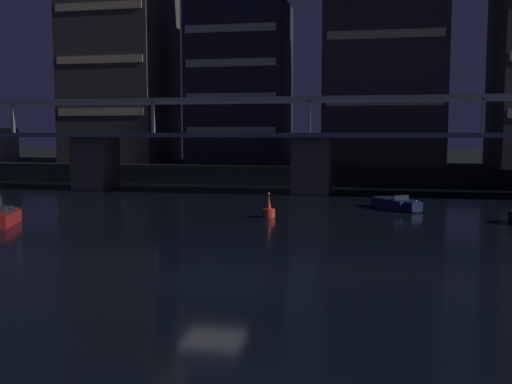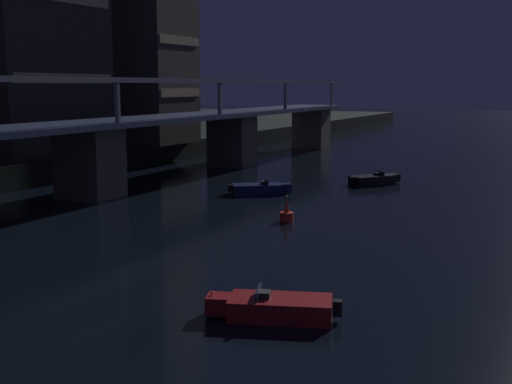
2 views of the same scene
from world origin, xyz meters
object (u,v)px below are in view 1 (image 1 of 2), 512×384
at_px(tower_west_low, 120,40).
at_px(tower_west_tall, 240,82).
at_px(tower_central, 385,8).
at_px(speedboat_mid_left, 1,218).
at_px(river_bridge, 312,152).
at_px(speedboat_near_center, 396,204).
at_px(channel_buoy, 269,210).

bearing_deg(tower_west_low, tower_west_tall, 2.54).
distance_m(tower_central, speedboat_mid_left, 49.11).
relative_size(river_bridge, tower_west_tall, 4.73).
bearing_deg(speedboat_near_center, river_bridge, 126.02).
distance_m(tower_central, channel_buoy, 37.39).
relative_size(tower_west_tall, speedboat_near_center, 4.38).
distance_m(river_bridge, channel_buoy, 17.75).
relative_size(speedboat_near_center, speedboat_mid_left, 0.93).
distance_m(tower_west_tall, speedboat_mid_left, 43.24).
height_order(tower_west_low, channel_buoy, tower_west_low).
distance_m(tower_west_low, speedboat_near_center, 47.66).
height_order(river_bridge, tower_west_tall, tower_west_tall).
distance_m(river_bridge, speedboat_near_center, 13.91).
height_order(speedboat_near_center, speedboat_mid_left, same).
height_order(tower_central, channel_buoy, tower_central).
distance_m(tower_west_low, tower_west_tall, 17.05).
relative_size(tower_west_tall, channel_buoy, 11.82).
xyz_separation_m(river_bridge, speedboat_mid_left, (-17.73, -24.24, -3.72)).
bearing_deg(river_bridge, tower_west_low, 149.44).
bearing_deg(tower_west_tall, tower_west_low, -177.46).
bearing_deg(speedboat_mid_left, tower_west_tall, 80.91).
relative_size(speedboat_mid_left, channel_buoy, 2.91).
xyz_separation_m(tower_west_low, tower_central, (34.05, -2.75, 2.15)).
bearing_deg(river_bridge, channel_buoy, -93.74).
relative_size(tower_west_tall, tower_central, 0.57).
height_order(speedboat_near_center, channel_buoy, channel_buoy).
distance_m(speedboat_mid_left, channel_buoy, 17.98).
xyz_separation_m(river_bridge, tower_central, (6.84, 13.31, 16.21)).
bearing_deg(channel_buoy, speedboat_near_center, 35.75).
xyz_separation_m(speedboat_near_center, speedboat_mid_left, (-25.61, -13.40, 0.00)).
height_order(river_bridge, channel_buoy, river_bridge).
relative_size(tower_west_low, speedboat_near_center, 6.80).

